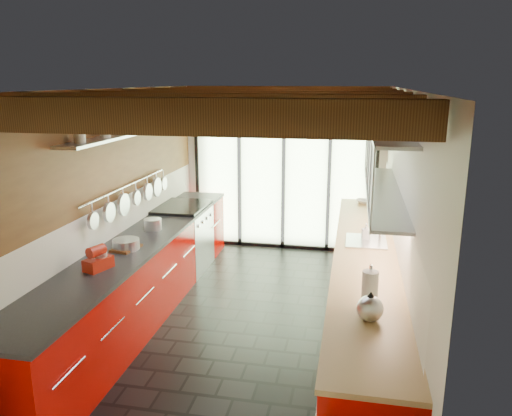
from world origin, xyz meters
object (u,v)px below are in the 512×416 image
at_px(stand_mixer, 98,259).
at_px(soap_bottle, 366,232).
at_px(paper_towel, 370,289).
at_px(kettle, 370,307).
at_px(bowl, 364,201).

height_order(stand_mixer, soap_bottle, stand_mixer).
height_order(stand_mixer, paper_towel, paper_towel).
bearing_deg(kettle, soap_bottle, 90.00).
bearing_deg(bowl, soap_bottle, -90.00).
relative_size(paper_towel, soap_bottle, 1.80).
distance_m(stand_mixer, kettle, 2.60).
bearing_deg(paper_towel, stand_mixer, 172.57).
bearing_deg(kettle, paper_towel, 90.00).
xyz_separation_m(kettle, bowl, (-0.00, 3.78, -0.08)).
bearing_deg(stand_mixer, paper_towel, -7.43).
xyz_separation_m(stand_mixer, kettle, (2.54, -0.57, 0.01)).
bearing_deg(soap_bottle, kettle, -90.00).
distance_m(kettle, bowl, 3.78).
distance_m(paper_towel, bowl, 3.54).
bearing_deg(paper_towel, bowl, 90.00).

